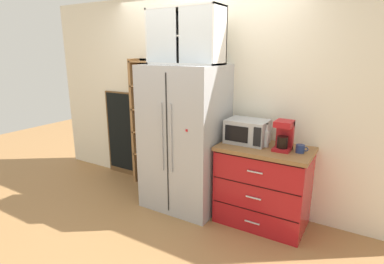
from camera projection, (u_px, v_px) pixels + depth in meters
ground_plane at (186, 202)px, 3.87m from camera, size 10.80×10.80×0.00m
wall_back_cream at (202, 99)px, 3.88m from camera, size 5.09×0.10×2.55m
refrigerator at (185, 138)px, 3.65m from camera, size 0.91×0.74×1.72m
pantry_shelf_column at (152, 121)px, 4.26m from camera, size 0.55×0.25×1.77m
counter_cabinet at (263, 185)px, 3.33m from camera, size 0.97×0.60×0.88m
microwave at (247, 131)px, 3.34m from camera, size 0.44×0.33×0.26m
coffee_maker at (284, 135)px, 3.09m from camera, size 0.17×0.20×0.31m
mug_navy at (300, 149)px, 3.03m from camera, size 0.12×0.09×0.08m
bottle_clear at (266, 137)px, 3.20m from camera, size 0.06×0.06×0.26m
upper_cabinet at (186, 36)px, 3.39m from camera, size 0.87×0.32×0.61m
chalkboard_menu at (123, 134)px, 4.65m from camera, size 0.60×0.04×1.28m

